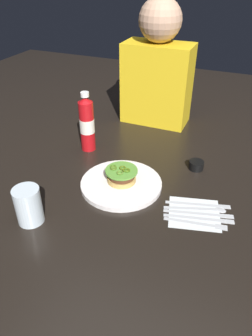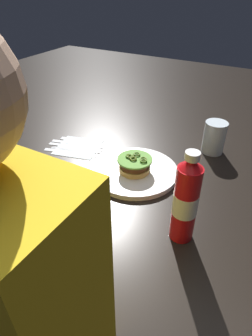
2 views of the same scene
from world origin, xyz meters
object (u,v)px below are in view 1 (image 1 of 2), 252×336
object	(u,v)px
spoon_utensil	(204,208)
table_knife	(202,204)
condiment_cup	(196,165)
butter_knife	(203,213)
dinner_plate	(121,184)
burger_sandwich	(121,175)
diner_person	(158,69)
water_glass	(29,205)
fork_utensil	(201,223)
steak_knife	(203,218)
napkin	(194,213)
ketchup_bottle	(87,124)

from	to	relation	value
spoon_utensil	table_knife	size ratio (longest dim) A/B	0.93
condiment_cup	butter_knife	distance (m)	0.26
dinner_plate	condiment_cup	size ratio (longest dim) A/B	5.08
burger_sandwich	butter_knife	distance (m)	0.30
condiment_cup	diner_person	distance (m)	0.50
water_glass	diner_person	xyz separation A→B (m)	(0.12, 0.82, 0.19)
burger_sandwich	fork_utensil	bearing A→B (deg)	-16.89
fork_utensil	table_knife	world-z (taller)	same
spoon_utensil	diner_person	bearing A→B (deg)	121.86
dinner_plate	steak_knife	world-z (taller)	dinner_plate
napkin	fork_utensil	world-z (taller)	fork_utensil
dinner_plate	table_knife	world-z (taller)	dinner_plate
steak_knife	diner_person	bearing A→B (deg)	120.48
water_glass	butter_knife	xyz separation A→B (m)	(0.48, 0.23, -0.05)
fork_utensil	butter_knife	bearing A→B (deg)	94.11
ketchup_bottle	table_knife	distance (m)	0.56
burger_sandwich	diner_person	size ratio (longest dim) A/B	0.21
ketchup_bottle	water_glass	world-z (taller)	ketchup_bottle
butter_knife	diner_person	distance (m)	0.73
butter_knife	diner_person	xyz separation A→B (m)	(-0.36, 0.59, 0.25)
burger_sandwich	spoon_utensil	world-z (taller)	burger_sandwich
dinner_plate	napkin	xyz separation A→B (m)	(0.27, -0.04, -0.01)
dinner_plate	table_knife	size ratio (longest dim) A/B	1.38
napkin	butter_knife	bearing A→B (deg)	14.82
fork_utensil	butter_knife	xyz separation A→B (m)	(-0.00, 0.05, 0.00)
ketchup_bottle	spoon_utensil	distance (m)	0.57
dinner_plate	napkin	size ratio (longest dim) A/B	1.80
spoon_utensil	table_knife	distance (m)	0.02
steak_knife	diner_person	xyz separation A→B (m)	(-0.36, 0.61, 0.25)
diner_person	burger_sandwich	bearing A→B (deg)	-83.98
burger_sandwich	table_knife	xyz separation A→B (m)	(0.29, -0.00, -0.04)
burger_sandwich	steak_knife	world-z (taller)	burger_sandwich
dinner_plate	burger_sandwich	bearing A→B (deg)	106.18
fork_utensil	diner_person	world-z (taller)	diner_person
butter_knife	table_knife	xyz separation A→B (m)	(-0.01, 0.04, -0.00)
butter_knife	steak_knife	bearing A→B (deg)	-76.25
water_glass	butter_knife	distance (m)	0.54
butter_knife	dinner_plate	bearing A→B (deg)	172.80
diner_person	ketchup_bottle	bearing A→B (deg)	-114.63
steak_knife	butter_knife	distance (m)	0.02
water_glass	napkin	xyz separation A→B (m)	(0.45, 0.22, -0.06)
burger_sandwich	table_knife	bearing A→B (deg)	-0.33
burger_sandwich	water_glass	distance (m)	0.33
ketchup_bottle	napkin	world-z (taller)	ketchup_bottle
dinner_plate	steak_knife	xyz separation A→B (m)	(0.30, -0.06, -0.00)
spoon_utensil	ketchup_bottle	bearing A→B (deg)	159.24
butter_knife	spoon_utensil	distance (m)	0.02
burger_sandwich	steak_knife	xyz separation A→B (m)	(0.30, -0.07, -0.04)
steak_knife	diner_person	size ratio (longest dim) A/B	0.39
table_knife	napkin	bearing A→B (deg)	-106.32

